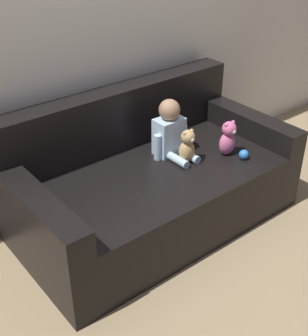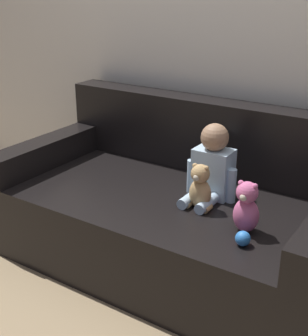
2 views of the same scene
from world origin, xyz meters
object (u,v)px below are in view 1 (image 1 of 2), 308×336
at_px(plush_toy_side, 228,138).
at_px(couch, 149,181).
at_px(person_baby, 171,132).
at_px(toy_ball, 244,155).
at_px(teddy_bear_brown, 187,147).

bearing_deg(plush_toy_side, couch, 155.58).
distance_m(person_baby, toy_ball, 0.51).
bearing_deg(teddy_bear_brown, toy_ball, -33.36).
xyz_separation_m(teddy_bear_brown, plush_toy_side, (0.28, -0.09, 0.01)).
relative_size(couch, plush_toy_side, 7.53).
bearing_deg(toy_ball, couch, 147.43).
relative_size(plush_toy_side, toy_ball, 3.69).
height_order(teddy_bear_brown, toy_ball, teddy_bear_brown).
relative_size(person_baby, plush_toy_side, 1.60).
relative_size(person_baby, toy_ball, 5.88).
bearing_deg(plush_toy_side, toy_ball, -71.03).
relative_size(couch, person_baby, 4.72).
height_order(plush_toy_side, toy_ball, plush_toy_side).
xyz_separation_m(plush_toy_side, toy_ball, (0.04, -0.12, -0.09)).
xyz_separation_m(couch, person_baby, (0.20, 0.02, 0.30)).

